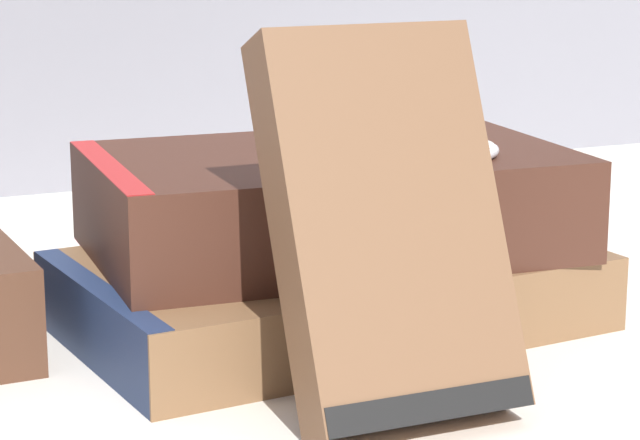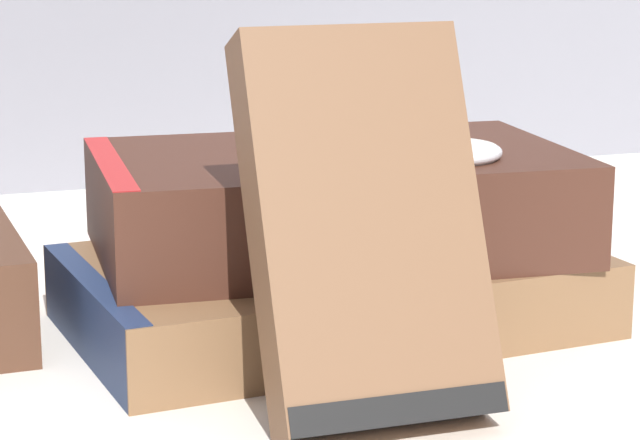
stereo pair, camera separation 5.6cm
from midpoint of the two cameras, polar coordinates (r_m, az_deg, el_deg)
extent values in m
plane|color=silver|center=(0.63, -5.65, -5.91)|extent=(3.00, 3.00, 0.00)
cube|color=brown|center=(0.66, -2.08, -3.06)|extent=(0.27, 0.18, 0.04)
cube|color=navy|center=(0.62, -12.01, -4.51)|extent=(0.03, 0.15, 0.04)
cube|color=#422319|center=(0.66, -2.02, 0.78)|extent=(0.24, 0.16, 0.05)
cube|color=#B22323|center=(0.64, -11.45, 0.04)|extent=(0.02, 0.14, 0.05)
cube|color=brown|center=(0.54, -0.12, -0.22)|extent=(0.09, 0.09, 0.16)
cube|color=black|center=(0.53, 1.15, -8.09)|extent=(0.09, 0.03, 0.02)
cylinder|color=silver|center=(0.65, 2.81, 3.01)|extent=(0.05, 0.05, 0.01)
torus|color=silver|center=(0.65, 2.81, 3.01)|extent=(0.05, 0.05, 0.01)
sphere|color=silver|center=(0.67, 1.80, 3.38)|extent=(0.01, 0.01, 0.01)
camera|label=1|loc=(0.03, -92.52, -0.59)|focal=75.00mm
camera|label=2|loc=(0.03, 87.48, 0.59)|focal=75.00mm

